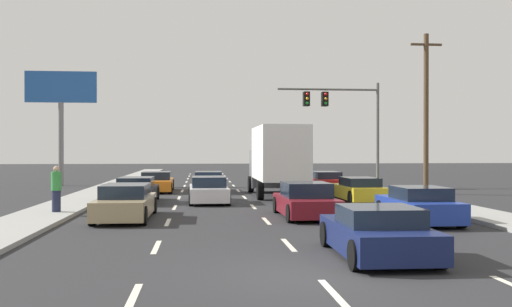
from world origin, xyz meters
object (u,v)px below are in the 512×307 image
object	(u,v)px
car_silver	(208,182)
car_maroon	(306,201)
box_truck	(277,157)
pedestrian_near_corner	(56,189)
car_tan	(126,203)
car_navy	(377,233)
car_orange	(157,183)
traffic_signal_mast	(337,109)
car_red	(326,182)
roadside_billboard	(61,102)
car_blue	(419,206)
car_yellow	(359,190)
utility_pole_mid	(426,112)
car_white	(208,190)
car_black	(136,191)

from	to	relation	value
car_silver	car_maroon	world-z (taller)	car_maroon
box_truck	pedestrian_near_corner	bearing A→B (deg)	-140.25
car_silver	car_tan	bearing A→B (deg)	-103.63
car_tan	car_navy	bearing A→B (deg)	-49.59
car_orange	traffic_signal_mast	distance (m)	12.95
car_red	roadside_billboard	size ratio (longest dim) A/B	0.57
car_navy	car_blue	world-z (taller)	car_blue
car_orange	roadside_billboard	bearing A→B (deg)	137.62
car_maroon	traffic_signal_mast	bearing A→B (deg)	72.46
car_yellow	car_tan	bearing A→B (deg)	-149.27
car_navy	car_red	size ratio (longest dim) A/B	0.90
roadside_billboard	pedestrian_near_corner	size ratio (longest dim) A/B	4.61
car_orange	car_blue	xyz separation A→B (m)	(10.01, -15.56, 0.03)
car_blue	utility_pole_mid	size ratio (longest dim) A/B	0.45
car_navy	car_blue	xyz separation A→B (m)	(3.32, 5.90, 0.03)
car_silver	car_white	world-z (taller)	car_white
car_white	car_red	xyz separation A→B (m)	(7.24, 7.10, -0.02)
roadside_billboard	car_maroon	bearing A→B (deg)	-55.94
utility_pole_mid	pedestrian_near_corner	bearing A→B (deg)	-154.09
traffic_signal_mast	car_black	bearing A→B (deg)	-140.51
car_black	traffic_signal_mast	size ratio (longest dim) A/B	0.63
pedestrian_near_corner	car_yellow	bearing A→B (deg)	19.87
car_tan	car_maroon	size ratio (longest dim) A/B	1.12
car_maroon	roadside_billboard	size ratio (longest dim) A/B	0.53
traffic_signal_mast	utility_pole_mid	size ratio (longest dim) A/B	0.78
car_navy	car_yellow	xyz separation A→B (m)	(3.55, 14.02, 0.00)
car_black	car_red	distance (m)	12.61
car_silver	car_orange	bearing A→B (deg)	167.68
car_black	car_tan	bearing A→B (deg)	-86.91
car_navy	car_silver	bearing A→B (deg)	99.86
car_maroon	car_navy	distance (m)	7.84
car_navy	car_red	world-z (taller)	car_navy
car_tan	car_white	xyz separation A→B (m)	(3.04, 6.19, -0.01)
car_orange	roadside_billboard	xyz separation A→B (m)	(-7.09, 6.47, 5.31)
car_silver	car_white	xyz separation A→B (m)	(-0.08, -6.69, 0.00)
car_orange	car_blue	bearing A→B (deg)	-57.25
car_navy	car_blue	distance (m)	6.77
car_black	car_red	world-z (taller)	car_black
pedestrian_near_corner	car_white	bearing A→B (deg)	39.54
car_blue	traffic_signal_mast	distance (m)	19.13
box_truck	pedestrian_near_corner	distance (m)	12.41
car_orange	box_truck	xyz separation A→B (m)	(6.70, -4.25, 1.55)
car_black	car_yellow	world-z (taller)	car_black
car_white	box_truck	xyz separation A→B (m)	(3.70, 3.12, 1.53)
car_maroon	car_blue	xyz separation A→B (m)	(3.52, -1.94, -0.01)
car_red	roadside_billboard	world-z (taller)	roadside_billboard
car_silver	car_navy	bearing A→B (deg)	-80.14
pedestrian_near_corner	car_red	bearing A→B (deg)	42.35
box_truck	roadside_billboard	bearing A→B (deg)	142.14
car_orange	car_maroon	world-z (taller)	car_maroon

